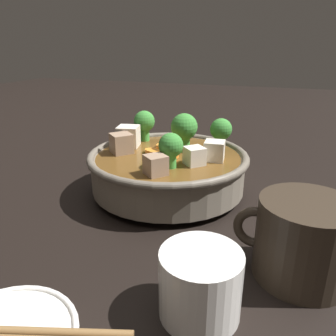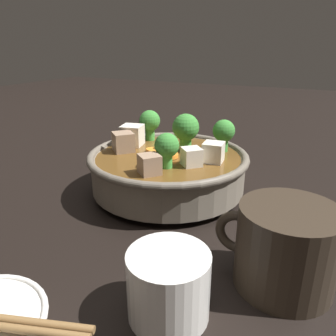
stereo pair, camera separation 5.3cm
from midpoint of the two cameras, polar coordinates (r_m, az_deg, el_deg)
The scene contains 4 objects.
ground_plane at distance 0.55m, azimuth -2.78°, elevation -4.16°, with size 3.00×3.00×0.00m, color black.
stirfry_bowl at distance 0.53m, azimuth -2.84°, elevation 0.38°, with size 0.26×0.26×0.13m.
tea_cup at distance 0.31m, azimuth 0.42°, elevation -19.61°, with size 0.07×0.07×0.06m.
dark_mug at distance 0.36m, azimuth 18.56°, elevation -11.83°, with size 0.12×0.10×0.09m.
Camera 1 is at (-0.17, 0.47, 0.23)m, focal length 35.00 mm.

